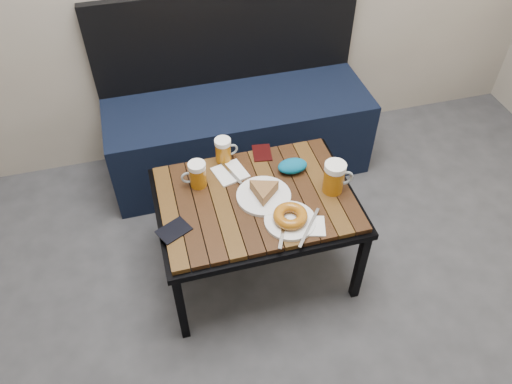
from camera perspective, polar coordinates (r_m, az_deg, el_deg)
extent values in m
cube|color=black|center=(2.78, -1.95, 6.52)|extent=(1.40, 0.50, 0.45)
cube|color=black|center=(2.71, -3.42, 17.34)|extent=(1.40, 0.05, 0.50)
cube|color=black|center=(2.09, -8.57, -12.97)|extent=(0.04, 0.03, 0.42)
cube|color=black|center=(2.23, 11.78, -8.36)|extent=(0.04, 0.03, 0.42)
cube|color=black|center=(2.43, -10.65, -1.97)|extent=(0.04, 0.04, 0.42)
cube|color=black|center=(2.55, 6.82, 1.38)|extent=(0.04, 0.04, 0.42)
cube|color=black|center=(2.11, 0.00, -1.24)|extent=(0.84, 0.62, 0.03)
cube|color=#39220D|center=(2.09, 0.00, -0.75)|extent=(0.80, 0.58, 0.02)
cylinder|color=#A25D0D|center=(2.12, -6.65, 1.79)|extent=(0.08, 0.08, 0.10)
cylinder|color=white|center=(2.08, -6.79, 2.98)|extent=(0.07, 0.07, 0.02)
torus|color=#8C999E|center=(2.12, -7.77, 1.64)|extent=(0.06, 0.02, 0.06)
cylinder|color=#A25D0D|center=(2.23, -3.77, 4.57)|extent=(0.08, 0.08, 0.10)
cylinder|color=white|center=(2.19, -3.84, 5.73)|extent=(0.07, 0.07, 0.02)
torus|color=#8C999E|center=(2.24, -2.80, 4.86)|extent=(0.06, 0.02, 0.06)
cylinder|color=#A25D0D|center=(2.10, 8.85, 1.39)|extent=(0.09, 0.09, 0.12)
cylinder|color=white|center=(2.05, 9.07, 2.84)|extent=(0.09, 0.09, 0.03)
torus|color=#8C999E|center=(2.11, 10.14, 1.58)|extent=(0.07, 0.02, 0.07)
cylinder|color=white|center=(2.08, 0.88, -0.46)|extent=(0.23, 0.23, 0.02)
cylinder|color=white|center=(1.99, 3.91, -3.29)|extent=(0.21, 0.21, 0.01)
torus|color=#82430B|center=(1.97, 3.95, -2.74)|extent=(0.14, 0.14, 0.04)
cube|color=#A5A8AD|center=(1.96, 6.10, -4.02)|extent=(0.15, 0.18, 0.00)
cube|color=#A5A8AD|center=(1.94, 3.07, -4.68)|extent=(0.08, 0.15, 0.00)
cube|color=white|center=(2.19, -2.98, 2.21)|extent=(0.16, 0.16, 0.01)
cube|color=#A5A8AD|center=(2.18, -2.98, 2.34)|extent=(0.07, 0.17, 0.00)
cube|color=white|center=(1.98, 6.11, -3.89)|extent=(0.15, 0.13, 0.01)
cube|color=black|center=(1.99, -9.37, -4.35)|extent=(0.15, 0.13, 0.01)
cube|color=black|center=(2.29, 0.69, 4.50)|extent=(0.10, 0.13, 0.01)
ellipsoid|color=#055088|center=(2.19, 4.19, 2.99)|extent=(0.13, 0.09, 0.06)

